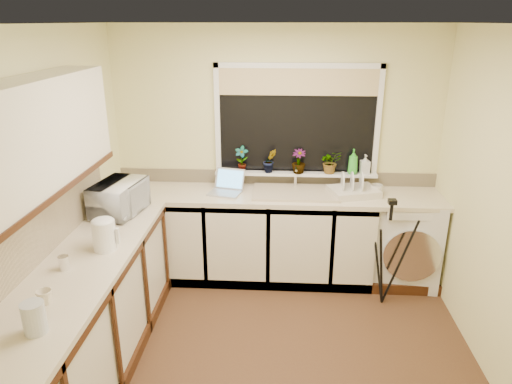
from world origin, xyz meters
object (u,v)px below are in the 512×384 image
object	(u,v)px
washing_machine	(404,239)
plant_c	(299,161)
plant_a	(242,159)
soap_bottle_clear	(365,164)
steel_jar	(64,263)
plant_b	(270,161)
plant_d	(331,162)
cup_left	(45,297)
glass_jug	(34,318)
tripod	(387,253)
soap_bottle_green	(353,162)
cup_back	(376,190)
kettle	(104,236)
dish_rack	(354,192)
microwave	(119,198)
laptop	(227,186)

from	to	relation	value
washing_machine	plant_c	size ratio (longest dim) A/B	3.71
plant_a	soap_bottle_clear	bearing A→B (deg)	0.45
washing_machine	steel_jar	xyz separation A→B (m)	(-2.65, -1.57, 0.51)
steel_jar	plant_a	bearing A→B (deg)	59.49
plant_a	plant_b	distance (m)	0.28
plant_d	cup_left	xyz separation A→B (m)	(-1.85, -2.16, -0.22)
glass_jug	plant_d	xyz separation A→B (m)	(1.76, 2.42, 0.17)
glass_jug	cup_left	size ratio (longest dim) A/B	1.91
tripod	soap_bottle_green	bearing A→B (deg)	112.64
plant_d	glass_jug	bearing A→B (deg)	-126.03
plant_c	cup_back	distance (m)	0.79
plant_c	soap_bottle_clear	size ratio (longest dim) A/B	1.25
kettle	steel_jar	world-z (taller)	kettle
glass_jug	soap_bottle_green	distance (m)	3.13
kettle	dish_rack	bearing A→B (deg)	32.63
plant_c	microwave	bearing A→B (deg)	-153.95
washing_machine	tripod	world-z (taller)	tripod
glass_jug	soap_bottle_clear	world-z (taller)	soap_bottle_clear
plant_c	cup_left	distance (m)	2.64
dish_rack	microwave	xyz separation A→B (m)	(-2.08, -0.57, 0.11)
plant_b	plant_c	world-z (taller)	same
washing_machine	laptop	world-z (taller)	laptop
steel_jar	microwave	xyz separation A→B (m)	(0.05, 0.98, 0.09)
tripod	soap_bottle_clear	bearing A→B (deg)	102.31
cup_back	soap_bottle_clear	bearing A→B (deg)	115.44
laptop	plant_d	world-z (taller)	plant_d
microwave	soap_bottle_green	world-z (taller)	soap_bottle_green
plant_d	plant_b	bearing A→B (deg)	-178.75
steel_jar	laptop	bearing A→B (deg)	59.91
glass_jug	plant_d	distance (m)	3.00
washing_machine	soap_bottle_clear	size ratio (longest dim) A/B	4.65
kettle	glass_jug	size ratio (longest dim) A/B	1.23
kettle	dish_rack	size ratio (longest dim) A/B	0.50
tripod	steel_jar	size ratio (longest dim) A/B	10.59
plant_c	soap_bottle_green	distance (m)	0.53
microwave	cup_left	distance (m)	1.39
laptop	plant_b	size ratio (longest dim) A/B	1.50
dish_rack	glass_jug	world-z (taller)	glass_jug
glass_jug	plant_d	bearing A→B (deg)	53.97
tripod	soap_bottle_green	size ratio (longest dim) A/B	4.14
glass_jug	cup_back	world-z (taller)	glass_jug
soap_bottle_green	kettle	bearing A→B (deg)	-143.60
laptop	cup_back	xyz separation A→B (m)	(1.43, 0.00, -0.01)
soap_bottle_green	soap_bottle_clear	xyz separation A→B (m)	(0.12, 0.02, -0.03)
plant_d	soap_bottle_green	bearing A→B (deg)	-3.48
laptop	soap_bottle_green	xyz separation A→B (m)	(1.22, 0.18, 0.22)
plant_c	plant_a	bearing A→B (deg)	178.29
glass_jug	laptop	bearing A→B (deg)	71.21
microwave	washing_machine	bearing A→B (deg)	-67.11
soap_bottle_green	cup_back	distance (m)	0.35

